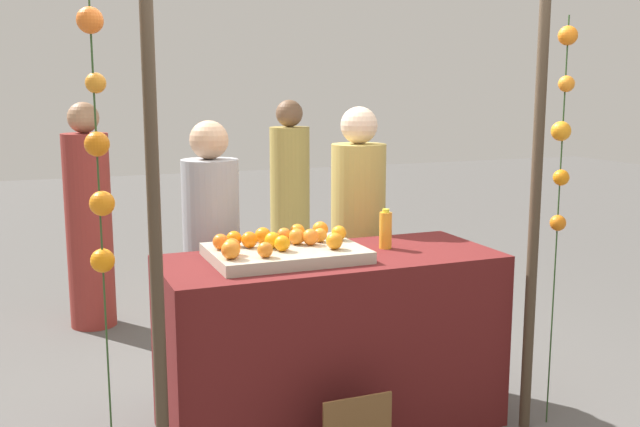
{
  "coord_description": "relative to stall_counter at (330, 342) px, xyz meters",
  "views": [
    {
      "loc": [
        -1.44,
        -3.45,
        1.81
      ],
      "look_at": [
        0.0,
        0.15,
        1.14
      ],
      "focal_mm": 41.24,
      "sensor_mm": 36.0,
      "label": 1
    }
  ],
  "objects": [
    {
      "name": "ground_plane",
      "position": [
        0.0,
        0.0,
        -0.47
      ],
      "size": [
        24.0,
        24.0,
        0.0
      ],
      "primitive_type": "plane",
      "color": "#565451"
    },
    {
      "name": "stall_counter",
      "position": [
        0.0,
        0.0,
        0.0
      ],
      "size": [
        1.77,
        0.74,
        0.94
      ],
      "primitive_type": "cube",
      "color": "#5B1919",
      "rests_on": "ground_plane"
    },
    {
      "name": "orange_tray",
      "position": [
        -0.24,
        0.02,
        0.5
      ],
      "size": [
        0.77,
        0.55,
        0.06
      ],
      "primitive_type": "cube",
      "color": "#B2AD99",
      "rests_on": "stall_counter"
    },
    {
      "name": "orange_0",
      "position": [
        -0.54,
        -0.05,
        0.57
      ],
      "size": [
        0.08,
        0.08,
        0.08
      ],
      "primitive_type": "sphere",
      "color": "orange",
      "rests_on": "orange_tray"
    },
    {
      "name": "orange_1",
      "position": [
        0.08,
        0.09,
        0.57
      ],
      "size": [
        0.08,
        0.08,
        0.08
      ],
      "primitive_type": "sphere",
      "color": "orange",
      "rests_on": "orange_tray"
    },
    {
      "name": "orange_2",
      "position": [
        -0.32,
        0.15,
        0.57
      ],
      "size": [
        0.09,
        0.09,
        0.09
      ],
      "primitive_type": "sphere",
      "color": "orange",
      "rests_on": "orange_tray"
    },
    {
      "name": "orange_3",
      "position": [
        -0.16,
        0.07,
        0.57
      ],
      "size": [
        0.08,
        0.08,
        0.08
      ],
      "primitive_type": "sphere",
      "color": "orange",
      "rests_on": "orange_tray"
    },
    {
      "name": "orange_4",
      "position": [
        -0.29,
        -0.06,
        0.57
      ],
      "size": [
        0.08,
        0.08,
        0.08
      ],
      "primitive_type": "sphere",
      "color": "orange",
      "rests_on": "orange_tray"
    },
    {
      "name": "orange_5",
      "position": [
        -0.11,
        0.19,
        0.57
      ],
      "size": [
        0.08,
        0.08,
        0.08
      ],
      "primitive_type": "sphere",
      "color": "orange",
      "rests_on": "orange_tray"
    },
    {
      "name": "orange_6",
      "position": [
        -0.41,
        0.08,
        0.57
      ],
      "size": [
        0.08,
        0.08,
        0.08
      ],
      "primitive_type": "sphere",
      "color": "orange",
      "rests_on": "orange_tray"
    },
    {
      "name": "orange_7",
      "position": [
        -0.48,
        0.14,
        0.57
      ],
      "size": [
        0.08,
        0.08,
        0.08
      ],
      "primitive_type": "sphere",
      "color": "orange",
      "rests_on": "orange_tray"
    },
    {
      "name": "orange_8",
      "position": [
        -0.21,
        0.15,
        0.57
      ],
      "size": [
        0.08,
        0.08,
        0.08
      ],
      "primitive_type": "sphere",
      "color": "orange",
      "rests_on": "orange_tray"
    },
    {
      "name": "orange_9",
      "position": [
        -0.56,
        0.09,
        0.57
      ],
      "size": [
        0.08,
        0.08,
        0.08
      ],
      "primitive_type": "sphere",
      "color": "orange",
      "rests_on": "orange_tray"
    },
    {
      "name": "orange_10",
      "position": [
        -0.41,
        -0.16,
        0.57
      ],
      "size": [
        0.08,
        0.08,
        0.08
      ],
      "primitive_type": "sphere",
      "color": "orange",
      "rests_on": "orange_tray"
    },
    {
      "name": "orange_11",
      "position": [
        -0.31,
        0.02,
        0.57
      ],
      "size": [
        0.08,
        0.08,
        0.08
      ],
      "primitive_type": "sphere",
      "color": "orange",
      "rests_on": "orange_tray"
    },
    {
      "name": "orange_12",
      "position": [
        -0.03,
        0.08,
        0.57
      ],
      "size": [
        0.07,
        0.07,
        0.07
      ],
      "primitive_type": "sphere",
      "color": "orange",
      "rests_on": "orange_tray"
    },
    {
      "name": "orange_13",
      "position": [
        -0.57,
        -0.13,
        0.58
      ],
      "size": [
        0.09,
        0.09,
        0.09
      ],
      "primitive_type": "sphere",
      "color": "orange",
      "rests_on": "orange_tray"
    },
    {
      "name": "orange_14",
      "position": [
        -0.1,
        0.03,
        0.57
      ],
      "size": [
        0.09,
        0.09,
        0.09
      ],
      "primitive_type": "sphere",
      "color": "orange",
      "rests_on": "orange_tray"
    },
    {
      "name": "orange_15",
      "position": [
        -0.03,
        -0.11,
        0.57
      ],
      "size": [
        0.09,
        0.09,
        0.09
      ],
      "primitive_type": "sphere",
      "color": "orange",
      "rests_on": "orange_tray"
    },
    {
      "name": "orange_16",
      "position": [
        0.02,
        0.2,
        0.57
      ],
      "size": [
        0.09,
        0.09,
        0.09
      ],
      "primitive_type": "sphere",
      "color": "orange",
      "rests_on": "orange_tray"
    },
    {
      "name": "juice_bottle",
      "position": [
        0.35,
        0.06,
        0.57
      ],
      "size": [
        0.07,
        0.07,
        0.22
      ],
      "color": "orange",
      "rests_on": "stall_counter"
    },
    {
      "name": "vendor_left",
      "position": [
        -0.48,
        0.62,
        0.29
      ],
      "size": [
        0.33,
        0.33,
        1.63
      ],
      "color": "#99999E",
      "rests_on": "ground_plane"
    },
    {
      "name": "vendor_right",
      "position": [
        0.46,
        0.65,
        0.32
      ],
      "size": [
        0.34,
        0.34,
        1.69
      ],
      "color": "tan",
      "rests_on": "ground_plane"
    },
    {
      "name": "crowd_person_0",
      "position": [
        0.65,
        2.47,
        0.32
      ],
      "size": [
        0.34,
        0.34,
        1.7
      ],
      "color": "tan",
      "rests_on": "ground_plane"
    },
    {
      "name": "crowd_person_1",
      "position": [
        -1.04,
        2.24,
        0.32
      ],
      "size": [
        0.34,
        0.34,
        1.7
      ],
      "color": "maroon",
      "rests_on": "ground_plane"
    },
    {
      "name": "canopy_post_left",
      "position": [
        -0.97,
        -0.41,
        0.68
      ],
      "size": [
        0.06,
        0.06,
        2.31
      ],
      "primitive_type": "cylinder",
      "color": "#473828",
      "rests_on": "ground_plane"
    },
    {
      "name": "canopy_post_right",
      "position": [
        0.97,
        -0.41,
        0.68
      ],
      "size": [
        0.06,
        0.06,
        2.31
      ],
      "primitive_type": "cylinder",
      "color": "#473828",
      "rests_on": "ground_plane"
    },
    {
      "name": "garland_strand_left",
      "position": [
        -1.18,
        -0.42,
        1.09
      ],
      "size": [
        0.11,
        0.11,
        2.17
      ],
      "color": "#2D4C23",
      "rests_on": "ground_plane"
    },
    {
      "name": "garland_strand_right",
      "position": [
        1.11,
        -0.41,
        1.14
      ],
      "size": [
        0.11,
        0.1,
        2.17
      ],
      "color": "#2D4C23",
      "rests_on": "ground_plane"
    }
  ]
}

